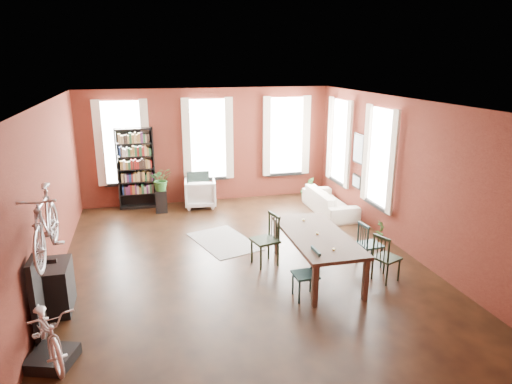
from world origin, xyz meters
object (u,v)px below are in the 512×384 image
object	(u,v)px
cream_sofa	(330,198)
console_table	(58,287)
dining_chair_a	(305,274)
bike_trainer	(52,359)
bicycle_floor	(44,304)
plant_stand	(161,201)
white_armchair	(200,191)
dining_chair_d	(370,244)
dining_table	(316,254)
dining_chair_c	(387,257)
bookshelf	(136,169)
dining_chair_b	(265,240)

from	to	relation	value
cream_sofa	console_table	bearing A→B (deg)	119.33
dining_chair_a	bike_trainer	distance (m)	4.03
dining_chair_a	bicycle_floor	size ratio (longest dim) A/B	0.57
bicycle_floor	plant_stand	bearing A→B (deg)	52.24
dining_chair_a	white_armchair	size ratio (longest dim) A/B	1.02
dining_chair_a	plant_stand	world-z (taller)	dining_chair_a
dining_chair_d	dining_table	bearing A→B (deg)	89.51
dining_chair_d	bike_trainer	xyz separation A→B (m)	(-5.60, -1.74, -0.37)
dining_chair_c	console_table	bearing A→B (deg)	64.60
cream_sofa	bike_trainer	bearing A→B (deg)	129.13
dining_chair_a	plant_stand	bearing A→B (deg)	-158.57
dining_chair_c	bicycle_floor	xyz separation A→B (m)	(-5.59, -1.14, 0.48)
bookshelf	cream_sofa	bearing A→B (deg)	-18.95
white_armchair	cream_sofa	size ratio (longest dim) A/B	0.41
dining_chair_d	bookshelf	xyz separation A→B (m)	(-4.42, 4.94, 0.65)
console_table	bike_trainer	bearing A→B (deg)	-85.95
bookshelf	cream_sofa	world-z (taller)	bookshelf
dining_chair_a	bicycle_floor	bearing A→B (deg)	-77.98
white_armchair	console_table	bearing A→B (deg)	64.94
dining_chair_a	bike_trainer	world-z (taller)	dining_chair_a
dining_table	dining_chair_a	distance (m)	0.94
dining_chair_c	dining_chair_d	world-z (taller)	dining_chair_c
dining_chair_a	dining_chair_b	world-z (taller)	dining_chair_b
dining_chair_a	dining_chair_b	xyz separation A→B (m)	(-0.32, 1.45, 0.08)
dining_table	bookshelf	xyz separation A→B (m)	(-3.26, 5.05, 0.69)
bookshelf	bike_trainer	size ratio (longest dim) A/B	3.90
cream_sofa	plant_stand	distance (m)	4.50
dining_chair_b	bookshelf	xyz separation A→B (m)	(-2.43, 4.38, 0.58)
dining_chair_d	bike_trainer	world-z (taller)	dining_chair_d
bicycle_floor	console_table	bearing A→B (deg)	72.44
dining_chair_a	dining_chair_d	distance (m)	1.90
dining_chair_d	white_armchair	xyz separation A→B (m)	(-2.75, 4.61, -0.02)
bike_trainer	bookshelf	bearing A→B (deg)	80.03
cream_sofa	bicycle_floor	size ratio (longest dim) A/B	1.35
dining_chair_b	console_table	world-z (taller)	dining_chair_b
dining_chair_b	dining_chair_a	bearing A→B (deg)	-0.78
dining_chair_b	dining_chair_d	bearing A→B (deg)	61.02
dining_chair_b	dining_chair_d	world-z (taller)	dining_chair_b
plant_stand	white_armchair	bearing A→B (deg)	12.53
dining_chair_b	cream_sofa	size ratio (longest dim) A/B	0.50
dining_table	dining_chair_c	world-z (taller)	dining_chair_c
cream_sofa	bicycle_floor	bearing A→B (deg)	129.38
white_armchair	bicycle_floor	world-z (taller)	bicycle_floor
bike_trainer	dining_chair_a	bearing A→B (deg)	12.24
console_table	dining_chair_b	bearing A→B (deg)	12.47
console_table	cream_sofa	bearing A→B (deg)	29.33
white_armchair	bike_trainer	world-z (taller)	white_armchair
cream_sofa	plant_stand	size ratio (longest dim) A/B	3.43
dining_chair_a	dining_chair_c	size ratio (longest dim) A/B	0.97
bike_trainer	dining_table	bearing A→B (deg)	20.28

